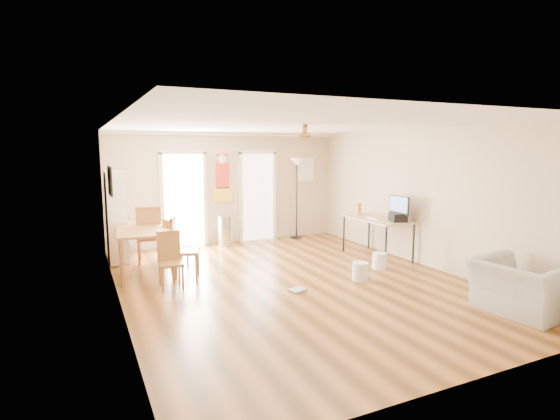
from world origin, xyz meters
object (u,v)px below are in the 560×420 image
dining_table (146,250)px  trash_can (225,231)px  dining_chair_near (171,261)px  printer (398,217)px  armchair (521,287)px  computer_desk (377,238)px  dining_chair_right_b (186,248)px  dining_chair_far (150,234)px  torchiere_lamp (297,198)px  dining_chair_right_a (176,244)px  wastebasket_a (360,271)px  wastebasket_b (379,261)px  bookshelf (116,216)px

dining_table → trash_can: size_ratio=2.31×
dining_chair_near → printer: (4.39, -0.22, 0.44)m
printer → armchair: size_ratio=0.29×
computer_desk → printer: bearing=-75.2°
dining_chair_right_b → trash_can: 2.57m
dining_chair_right_b → dining_chair_near: dining_chair_right_b is taller
dining_chair_right_b → dining_chair_far: (-0.39, 1.36, 0.03)m
dining_chair_near → torchiere_lamp: 4.54m
printer → dining_chair_right_a: bearing=178.2°
trash_can → wastebasket_a: 3.74m
dining_chair_right_a → dining_chair_right_b: (0.00, -0.78, 0.08)m
torchiere_lamp → wastebasket_b: torchiere_lamp is taller
dining_table → armchair: (4.30, -4.29, -0.04)m
trash_can → dining_chair_near: bearing=-124.1°
wastebasket_a → dining_chair_right_a: bearing=141.1°
dining_chair_right_a → trash_can: dining_chair_right_a is taller
dining_chair_far → computer_desk: (4.31, -1.52, -0.16)m
dining_chair_right_b → bookshelf: bearing=47.2°
computer_desk → printer: 0.69m
trash_can → wastebasket_b: (1.99, -3.09, -0.19)m
bookshelf → dining_chair_near: (0.61, -2.20, -0.45)m
dining_chair_near → wastebasket_b: dining_chair_near is taller
printer → wastebasket_a: bearing=-134.8°
dining_chair_right_a → computer_desk: size_ratio=0.61×
dining_chair_far → computer_desk: dining_chair_far is taller
dining_chair_right_a → dining_chair_far: size_ratio=0.82×
trash_can → wastebasket_b: bearing=-57.2°
dining_table → dining_chair_near: (0.21, -1.19, 0.05)m
wastebasket_b → computer_desk: bearing=55.8°
dining_chair_right_a → armchair: (3.75, -4.30, -0.10)m
dining_chair_right_b → wastebasket_a: (2.66, -1.37, -0.38)m
dining_chair_right_b → wastebasket_b: bearing=-86.3°
dining_chair_right_a → computer_desk: (3.92, -0.94, -0.06)m
dining_chair_right_b → torchiere_lamp: size_ratio=0.54×
wastebasket_a → dining_chair_right_b: bearing=152.8°
dining_chair_right_b → armchair: dining_chair_right_b is taller
dining_chair_right_a → dining_chair_near: dining_chair_right_a is taller
trash_can → torchiere_lamp: torchiere_lamp is taller
torchiere_lamp → dining_chair_right_a: bearing=-156.1°
dining_chair_far → trash_can: size_ratio=1.63×
bookshelf → wastebasket_b: bookshelf is taller
dining_chair_right_a → trash_can: bearing=-54.0°
dining_chair_right_a → printer: bearing=-117.5°
dining_table → dining_chair_right_b: dining_chair_right_b is taller
dining_chair_far → armchair: 6.40m
dining_chair_far → bookshelf: bearing=-26.5°
computer_desk → wastebasket_b: bearing=-124.2°
trash_can → armchair: (2.35, -5.67, 0.02)m
dining_chair_right_a → dining_chair_far: 0.71m
dining_table → bookshelf: bearing=111.6°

